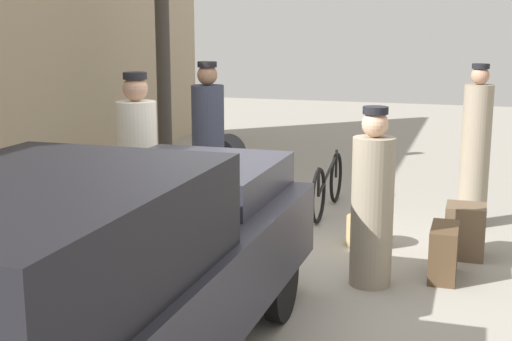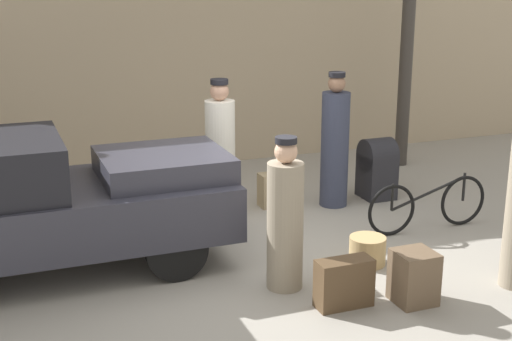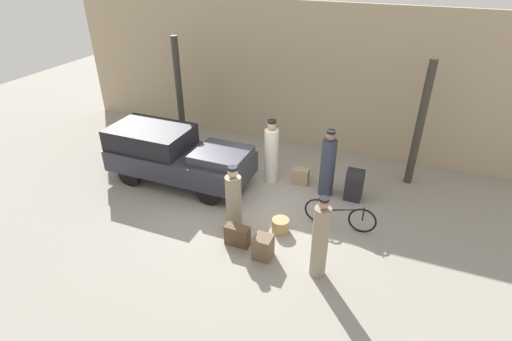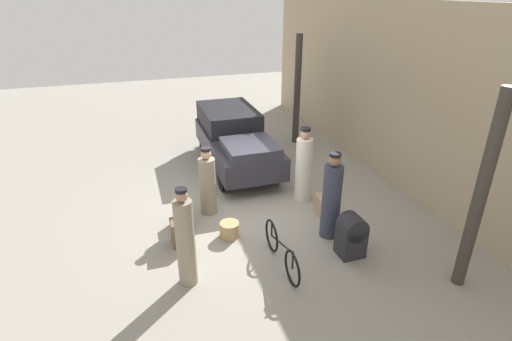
% 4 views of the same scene
% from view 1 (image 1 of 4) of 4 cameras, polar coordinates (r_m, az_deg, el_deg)
% --- Properties ---
extents(ground_plane, '(30.00, 30.00, 0.00)m').
position_cam_1_polar(ground_plane, '(6.65, 1.14, -8.48)').
color(ground_plane, gray).
extents(canopy_pillar_right, '(0.21, 0.21, 3.48)m').
position_cam_1_polar(canopy_pillar_right, '(10.82, -7.43, 8.69)').
color(canopy_pillar_right, '#38332D').
rests_on(canopy_pillar_right, ground).
extents(truck, '(3.98, 1.63, 1.52)m').
position_cam_1_polar(truck, '(4.50, -11.96, -7.42)').
color(truck, black).
rests_on(truck, ground).
extents(bicycle, '(1.71, 0.04, 0.69)m').
position_cam_1_polar(bicycle, '(8.81, 5.76, -1.18)').
color(bicycle, black).
rests_on(bicycle, ground).
extents(wicker_basket, '(0.41, 0.41, 0.32)m').
position_cam_1_polar(wicker_basket, '(7.57, 8.78, -4.84)').
color(wicker_basket, tan).
rests_on(wicker_basket, ground).
extents(conductor_in_dark_uniform, '(0.37, 0.37, 1.60)m').
position_cam_1_polar(conductor_in_dark_uniform, '(6.34, 9.29, -2.77)').
color(conductor_in_dark_uniform, gray).
rests_on(conductor_in_dark_uniform, ground).
extents(porter_with_bicycle, '(0.33, 0.33, 1.86)m').
position_cam_1_polar(porter_with_bicycle, '(8.46, 17.15, 1.45)').
color(porter_with_bicycle, gray).
rests_on(porter_with_bicycle, ground).
extents(porter_carrying_trunk, '(0.39, 0.39, 1.84)m').
position_cam_1_polar(porter_carrying_trunk, '(7.07, -9.40, -0.30)').
color(porter_carrying_trunk, silver).
rests_on(porter_carrying_trunk, ground).
extents(porter_lifting_near_truck, '(0.38, 0.38, 1.86)m').
position_cam_1_polar(porter_lifting_near_truck, '(8.47, -3.84, 1.90)').
color(porter_lifting_near_truck, '#33384C').
rests_on(porter_lifting_near_truck, ground).
extents(trunk_barrel_dark, '(0.43, 0.48, 0.87)m').
position_cam_1_polar(trunk_barrel_dark, '(9.24, -2.62, 0.21)').
color(trunk_barrel_dark, '#232328').
rests_on(trunk_barrel_dark, ground).
extents(suitcase_small_leather, '(0.56, 0.24, 0.49)m').
position_cam_1_polar(suitcase_small_leather, '(6.77, 14.78, -6.34)').
color(suitcase_small_leather, '#4C3823').
rests_on(suitcase_small_leather, ground).
extents(trunk_umber_medium, '(0.44, 0.27, 0.47)m').
position_cam_1_polar(trunk_umber_medium, '(8.01, -7.46, -3.32)').
color(trunk_umber_medium, '#9E8966').
rests_on(trunk_umber_medium, ground).
extents(trunk_wicker_pale, '(0.39, 0.38, 0.53)m').
position_cam_1_polar(trunk_wicker_pale, '(7.41, 16.37, -4.67)').
color(trunk_wicker_pale, brown).
rests_on(trunk_wicker_pale, ground).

